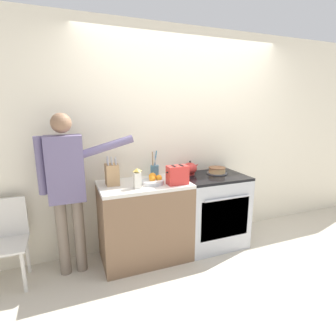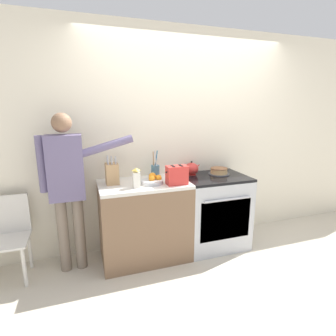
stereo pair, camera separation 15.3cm
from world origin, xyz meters
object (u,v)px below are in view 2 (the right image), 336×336
at_px(toaster, 177,175).
at_px(person_baker, 68,180).
at_px(milk_carton, 136,178).
at_px(tea_kettle, 192,169).
at_px(stove_range, 213,211).
at_px(utensil_crock, 155,171).
at_px(knife_block, 112,174).
at_px(layer_cake, 219,171).
at_px(fruit_bowl, 153,180).
at_px(dining_chair, 8,232).

relative_size(toaster, person_baker, 0.14).
bearing_deg(milk_carton, tea_kettle, 22.02).
relative_size(stove_range, person_baker, 0.54).
distance_m(stove_range, tea_kettle, 0.59).
height_order(stove_range, utensil_crock, utensil_crock).
xyz_separation_m(tea_kettle, utensil_crock, (-0.46, -0.00, 0.01)).
relative_size(tea_kettle, utensil_crock, 0.65).
relative_size(knife_block, utensil_crock, 0.97).
height_order(stove_range, knife_block, knife_block).
relative_size(layer_cake, milk_carton, 1.24).
bearing_deg(fruit_bowl, toaster, -24.93).
xyz_separation_m(stove_range, knife_block, (-1.19, 0.06, 0.56)).
height_order(tea_kettle, dining_chair, tea_kettle).
relative_size(layer_cake, toaster, 1.08).
relative_size(knife_block, fruit_bowl, 1.32).
bearing_deg(layer_cake, knife_block, -179.90).
height_order(toaster, dining_chair, toaster).
xyz_separation_m(layer_cake, tea_kettle, (-0.32, 0.09, 0.04)).
xyz_separation_m(layer_cake, person_baker, (-1.73, -0.05, 0.06)).
distance_m(stove_range, toaster, 0.79).
relative_size(stove_range, tea_kettle, 4.25).
distance_m(stove_range, person_baker, 1.72).
relative_size(knife_block, dining_chair, 0.38).
bearing_deg(layer_cake, utensil_crock, 173.20).
bearing_deg(fruit_bowl, tea_kettle, 21.67).
xyz_separation_m(fruit_bowl, dining_chair, (-1.46, 0.16, -0.45)).
bearing_deg(person_baker, milk_carton, -2.84).
bearing_deg(milk_carton, toaster, -3.39).
distance_m(tea_kettle, dining_chair, 2.07).
height_order(milk_carton, person_baker, person_baker).
bearing_deg(fruit_bowl, milk_carton, -157.02).
bearing_deg(stove_range, fruit_bowl, -175.79).
xyz_separation_m(stove_range, person_baker, (-1.64, 0.02, 0.54)).
xyz_separation_m(stove_range, utensil_crock, (-0.69, 0.16, 0.53)).
xyz_separation_m(layer_cake, knife_block, (-1.29, -0.00, 0.08)).
bearing_deg(fruit_bowl, layer_cake, 8.11).
bearing_deg(stove_range, layer_cake, 36.13).
relative_size(stove_range, milk_carton, 4.35).
height_order(stove_range, layer_cake, layer_cake).
bearing_deg(tea_kettle, knife_block, -174.31).
bearing_deg(dining_chair, layer_cake, 22.82).
xyz_separation_m(stove_range, layer_cake, (0.09, 0.07, 0.48)).
relative_size(fruit_bowl, milk_carton, 1.16).
distance_m(layer_cake, tea_kettle, 0.34).
relative_size(layer_cake, knife_block, 0.81).
height_order(utensil_crock, dining_chair, utensil_crock).
height_order(stove_range, toaster, toaster).
distance_m(fruit_bowl, milk_carton, 0.22).
bearing_deg(stove_range, tea_kettle, 145.36).
distance_m(utensil_crock, fruit_bowl, 0.24).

